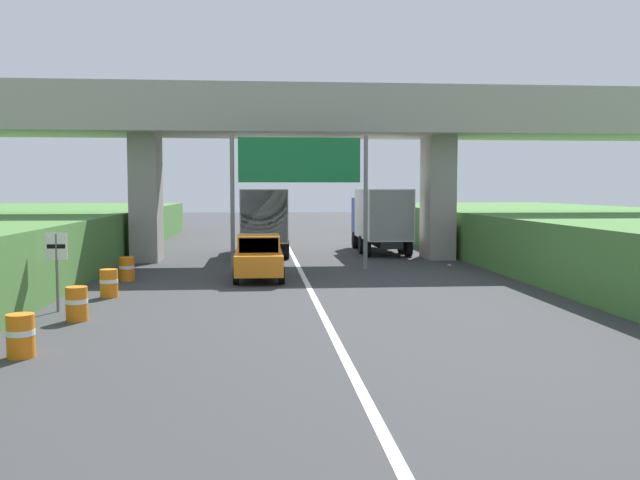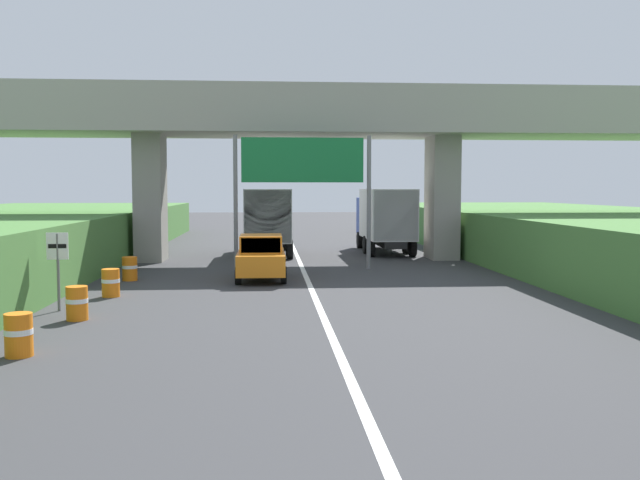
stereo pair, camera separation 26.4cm
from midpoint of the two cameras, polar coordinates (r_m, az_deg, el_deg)
name	(u,v)px [view 1 (the left image)]	position (r m, az deg, el deg)	size (l,w,h in m)	color
lane_centre_stripe	(303,275)	(27.86, -1.68, -2.91)	(0.20, 90.18, 0.01)	white
overpass_bridge	(294,131)	(34.02, -2.33, 8.94)	(40.00, 4.80, 8.23)	#9E998E
overhead_highway_sign	(300,170)	(29.79, -1.94, 5.77)	(5.88, 0.18, 5.73)	slate
speed_limit_sign	(57,260)	(20.94, -21.08, -1.51)	(0.60, 0.08, 2.23)	slate
truck_blue	(380,217)	(37.85, 4.74, 1.89)	(2.44, 7.30, 3.44)	black
truck_white	(264,218)	(36.47, -4.84, 1.80)	(2.44, 7.30, 3.44)	black
car_orange	(259,257)	(26.55, -5.31, -1.43)	(1.86, 4.10, 1.72)	orange
construction_barrel_1	(21,335)	(15.72, -23.73, -7.15)	(0.57, 0.57, 0.90)	orange
construction_barrel_2	(77,303)	(19.45, -19.65, -4.91)	(0.57, 0.57, 0.90)	orange
construction_barrel_3	(109,283)	(23.29, -17.19, -3.38)	(0.57, 0.57, 0.90)	orange
construction_barrel_4	(127,269)	(27.21, -15.79, -2.28)	(0.57, 0.57, 0.90)	orange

